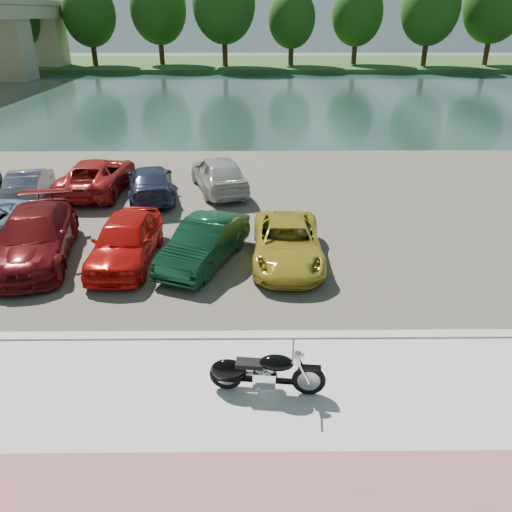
# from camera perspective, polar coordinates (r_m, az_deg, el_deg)

# --- Properties ---
(ground) EXTENTS (200.00, 200.00, 0.00)m
(ground) POSITION_cam_1_polar(r_m,az_deg,el_deg) (10.47, -3.38, -15.81)
(ground) COLOR #595447
(ground) RESTS_ON ground
(promenade) EXTENTS (60.00, 6.00, 0.10)m
(promenade) POSITION_cam_1_polar(r_m,az_deg,el_deg) (9.71, -3.66, -19.52)
(promenade) COLOR #ABA8A1
(promenade) RESTS_ON ground
(pink_path) EXTENTS (60.00, 2.00, 0.01)m
(pink_path) POSITION_cam_1_polar(r_m,az_deg,el_deg) (8.68, -4.20, -26.32)
(pink_path) COLOR #935358
(pink_path) RESTS_ON promenade
(kerb) EXTENTS (60.00, 0.30, 0.14)m
(kerb) POSITION_cam_1_polar(r_m,az_deg,el_deg) (12.00, -2.96, -9.20)
(kerb) COLOR #ABA8A1
(kerb) RESTS_ON ground
(parking_lot) EXTENTS (60.00, 18.00, 0.04)m
(parking_lot) POSITION_cam_1_polar(r_m,az_deg,el_deg) (20.05, -1.99, 5.63)
(parking_lot) COLOR #3D3731
(parking_lot) RESTS_ON ground
(river) EXTENTS (120.00, 40.00, 0.00)m
(river) POSITION_cam_1_polar(r_m,az_deg,el_deg) (48.31, -1.19, 17.61)
(river) COLOR #1B312C
(river) RESTS_ON ground
(far_bank) EXTENTS (120.00, 24.00, 0.60)m
(far_bank) POSITION_cam_1_polar(r_m,az_deg,el_deg) (80.09, -0.96, 21.12)
(far_bank) COLOR #254819
(far_bank) RESTS_ON ground
(far_trees) EXTENTS (70.25, 10.68, 12.52)m
(far_trees) POSITION_cam_1_polar(r_m,az_deg,el_deg) (73.70, 2.75, 26.28)
(far_trees) COLOR #312111
(far_trees) RESTS_ON far_bank
(motorcycle) EXTENTS (2.33, 0.75, 1.05)m
(motorcycle) POSITION_cam_1_polar(r_m,az_deg,el_deg) (10.16, 0.04, -13.11)
(motorcycle) COLOR black
(motorcycle) RESTS_ON promenade
(car_3) EXTENTS (3.02, 5.49, 1.51)m
(car_3) POSITION_cam_1_polar(r_m,az_deg,el_deg) (16.81, -23.98, 2.05)
(car_3) COLOR #5F0D10
(car_3) RESTS_ON parking_lot
(car_4) EXTENTS (1.84, 4.33, 1.46)m
(car_4) POSITION_cam_1_polar(r_m,az_deg,el_deg) (15.69, -14.68, 1.78)
(car_4) COLOR red
(car_4) RESTS_ON parking_lot
(car_5) EXTENTS (2.79, 4.29, 1.34)m
(car_5) POSITION_cam_1_polar(r_m,az_deg,el_deg) (15.24, -5.92, 1.53)
(car_5) COLOR #0E3620
(car_5) RESTS_ON parking_lot
(car_6) EXTENTS (2.18, 4.54, 1.25)m
(car_6) POSITION_cam_1_polar(r_m,az_deg,el_deg) (15.30, 3.59, 1.54)
(car_6) COLOR gold
(car_6) RESTS_ON parking_lot
(car_9) EXTENTS (1.92, 3.93, 1.24)m
(car_9) POSITION_cam_1_polar(r_m,az_deg,el_deg) (22.83, -24.49, 7.54)
(car_9) COLOR slate
(car_9) RESTS_ON parking_lot
(car_10) EXTENTS (2.49, 5.17, 1.42)m
(car_10) POSITION_cam_1_polar(r_m,az_deg,el_deg) (22.65, -17.68, 8.77)
(car_10) COLOR #AF1E1D
(car_10) RESTS_ON parking_lot
(car_11) EXTENTS (2.72, 4.77, 1.30)m
(car_11) POSITION_cam_1_polar(r_m,az_deg,el_deg) (21.35, -11.92, 8.26)
(car_11) COLOR #282D4E
(car_11) RESTS_ON parking_lot
(car_12) EXTENTS (3.03, 4.85, 1.54)m
(car_12) POSITION_cam_1_polar(r_m,az_deg,el_deg) (21.73, -4.28, 9.39)
(car_12) COLOR #B0AFAB
(car_12) RESTS_ON parking_lot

